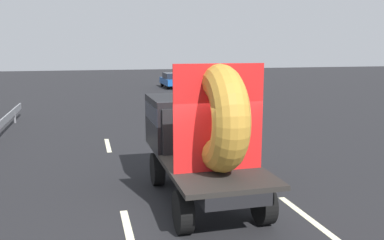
# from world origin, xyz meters

# --- Properties ---
(ground_plane) EXTENTS (120.00, 120.00, 0.00)m
(ground_plane) POSITION_xyz_m (0.00, 0.00, 0.00)
(ground_plane) COLOR black
(flatbed_truck) EXTENTS (2.02, 4.80, 3.28)m
(flatbed_truck) POSITION_xyz_m (0.27, 1.09, 1.64)
(flatbed_truck) COLOR black
(flatbed_truck) RESTS_ON ground_plane
(distant_sedan) EXTENTS (1.74, 4.05, 1.32)m
(distant_sedan) POSITION_xyz_m (4.06, 13.91, 0.71)
(distant_sedan) COLOR black
(distant_sedan) RESTS_ON ground_plane
(lane_dash_left_near) EXTENTS (0.16, 2.84, 0.01)m
(lane_dash_left_near) POSITION_xyz_m (-1.62, -0.88, 0.00)
(lane_dash_left_near) COLOR beige
(lane_dash_left_near) RESTS_ON ground_plane
(lane_dash_left_far) EXTENTS (0.16, 2.17, 0.01)m
(lane_dash_left_far) POSITION_xyz_m (-1.62, 6.93, 0.00)
(lane_dash_left_far) COLOR beige
(lane_dash_left_far) RESTS_ON ground_plane
(lane_dash_right_near) EXTENTS (0.16, 2.68, 0.01)m
(lane_dash_right_near) POSITION_xyz_m (2.17, -0.95, 0.00)
(lane_dash_right_near) COLOR beige
(lane_dash_right_near) RESTS_ON ground_plane
(lane_dash_right_far) EXTENTS (0.16, 2.97, 0.01)m
(lane_dash_right_far) POSITION_xyz_m (2.17, 6.43, 0.00)
(lane_dash_right_far) COLOR beige
(lane_dash_right_far) RESTS_ON ground_plane
(oncoming_car) EXTENTS (1.76, 4.11, 1.34)m
(oncoming_car) POSITION_xyz_m (5.34, 28.02, 0.72)
(oncoming_car) COLOR black
(oncoming_car) RESTS_ON ground_plane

